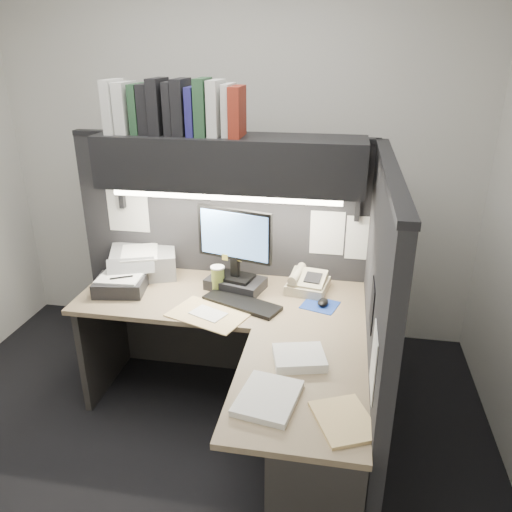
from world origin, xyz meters
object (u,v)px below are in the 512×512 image
(desk, at_px, (258,401))
(telephone, at_px, (308,283))
(overhead_shelf, at_px, (230,162))
(coffee_cup, at_px, (218,279))
(keyboard, at_px, (242,303))
(printer, at_px, (144,262))
(notebook_stack, at_px, (121,285))
(monitor, at_px, (235,258))

(desk, distance_m, telephone, 0.82)
(overhead_shelf, distance_m, telephone, 0.87)
(telephone, bearing_deg, overhead_shelf, -172.53)
(overhead_shelf, bearing_deg, coffee_cup, -116.58)
(desk, bearing_deg, keyboard, 110.79)
(desk, height_order, telephone, telephone)
(keyboard, distance_m, telephone, 0.44)
(desk, xyz_separation_m, printer, (-0.90, 0.79, 0.37))
(telephone, xyz_separation_m, notebook_stack, (-1.12, -0.22, -0.00))
(keyboard, xyz_separation_m, notebook_stack, (-0.76, 0.04, 0.03))
(notebook_stack, bearing_deg, printer, 82.13)
(desk, distance_m, notebook_stack, 1.12)
(desk, xyz_separation_m, coffee_cup, (-0.36, 0.63, 0.36))
(printer, relative_size, notebook_stack, 1.40)
(printer, bearing_deg, monitor, -30.68)
(desk, bearing_deg, monitor, 111.18)
(overhead_shelf, relative_size, monitor, 3.01)
(desk, distance_m, monitor, 0.88)
(printer, bearing_deg, overhead_shelf, -24.12)
(telephone, bearing_deg, desk, -93.79)
(telephone, relative_size, printer, 0.60)
(desk, distance_m, keyboard, 0.59)
(telephone, relative_size, coffee_cup, 1.64)
(overhead_shelf, height_order, printer, overhead_shelf)
(overhead_shelf, bearing_deg, desk, -68.21)
(overhead_shelf, distance_m, printer, 0.92)
(keyboard, relative_size, telephone, 1.90)
(monitor, xyz_separation_m, coffee_cup, (-0.10, -0.04, -0.13))
(telephone, bearing_deg, keyboard, -134.43)
(desk, relative_size, coffee_cup, 11.35)
(coffee_cup, distance_m, notebook_stack, 0.59)
(desk, bearing_deg, notebook_stack, 151.42)
(keyboard, height_order, telephone, telephone)
(keyboard, bearing_deg, coffee_cup, 161.56)
(desk, xyz_separation_m, monitor, (-0.26, 0.67, 0.49))
(desk, height_order, keyboard, keyboard)
(desk, relative_size, telephone, 6.94)
(coffee_cup, bearing_deg, notebook_stack, -168.47)
(monitor, xyz_separation_m, telephone, (0.44, 0.06, -0.16))
(desk, relative_size, monitor, 3.30)
(overhead_shelf, bearing_deg, notebook_stack, -159.51)
(telephone, bearing_deg, printer, -173.24)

